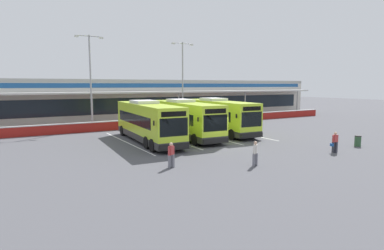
{
  "coord_description": "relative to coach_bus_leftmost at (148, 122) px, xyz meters",
  "views": [
    {
      "loc": [
        -15.69,
        -21.88,
        5.21
      ],
      "look_at": [
        -1.11,
        3.0,
        1.6
      ],
      "focal_mm": 29.91,
      "sensor_mm": 36.0,
      "label": 1
    }
  ],
  "objects": [
    {
      "name": "bay_stripe_centre",
      "position": [
        10.73,
        0.59,
        -1.78
      ],
      "size": [
        0.14,
        13.0,
        0.01
      ],
      "primitive_type": "cube",
      "color": "silver",
      "rests_on": "ground"
    },
    {
      "name": "bay_stripe_mid_west",
      "position": [
        6.53,
        0.59,
        -1.78
      ],
      "size": [
        0.14,
        13.0,
        0.01
      ],
      "primitive_type": "cube",
      "color": "silver",
      "rests_on": "ground"
    },
    {
      "name": "coach_bus_centre",
      "position": [
        8.76,
        1.31,
        0.0
      ],
      "size": [
        3.53,
        12.28,
        3.78
      ],
      "color": "#B7DB2D",
      "rests_on": "ground"
    },
    {
      "name": "lamp_post_west",
      "position": [
        -2.36,
        11.58,
        4.5
      ],
      "size": [
        3.24,
        0.28,
        11.0
      ],
      "color": "#9E9EA3",
      "rests_on": "ground"
    },
    {
      "name": "pedestrian_in_dark_coat",
      "position": [
        2.52,
        -11.86,
        -0.91
      ],
      "size": [
        0.47,
        0.42,
        1.62
      ],
      "color": "slate",
      "rests_on": "ground"
    },
    {
      "name": "pedestrian_with_handbag",
      "position": [
        10.59,
        -11.86,
        -0.93
      ],
      "size": [
        0.63,
        0.38,
        1.62
      ],
      "color": "#33333D",
      "rests_on": "ground"
    },
    {
      "name": "bay_stripe_far_west",
      "position": [
        -1.87,
        0.59,
        -1.78
      ],
      "size": [
        0.14,
        13.0,
        0.01
      ],
      "primitive_type": "cube",
      "color": "silver",
      "rests_on": "ground"
    },
    {
      "name": "ground_plane",
      "position": [
        4.43,
        -5.41,
        -1.79
      ],
      "size": [
        200.0,
        200.0,
        0.0
      ],
      "primitive_type": "plane",
      "color": "#4C4C51"
    },
    {
      "name": "pedestrian_child",
      "position": [
        -2.38,
        -9.52,
        -0.91
      ],
      "size": [
        0.53,
        0.34,
        1.62
      ],
      "color": "slate",
      "rests_on": "ground"
    },
    {
      "name": "lamp_post_centre",
      "position": [
        10.12,
        11.77,
        4.5
      ],
      "size": [
        3.24,
        0.28,
        11.0
      ],
      "color": "#9E9EA3",
      "rests_on": "ground"
    },
    {
      "name": "coach_bus_leftmost",
      "position": [
        0.0,
        0.0,
        0.0
      ],
      "size": [
        3.53,
        12.28,
        3.78
      ],
      "color": "#B7DB2D",
      "rests_on": "ground"
    },
    {
      "name": "coach_bus_left_centre",
      "position": [
        4.23,
        0.63,
        0.0
      ],
      "size": [
        3.53,
        12.28,
        3.78
      ],
      "color": "#B7DB2D",
      "rests_on": "ground"
    },
    {
      "name": "red_barrier_wall",
      "position": [
        4.43,
        9.09,
        -1.23
      ],
      "size": [
        60.0,
        0.4,
        1.1
      ],
      "color": "maroon",
      "rests_on": "ground"
    },
    {
      "name": "bay_stripe_west",
      "position": [
        2.33,
        0.59,
        -1.78
      ],
      "size": [
        0.14,
        13.0,
        0.01
      ],
      "primitive_type": "cube",
      "color": "silver",
      "rests_on": "ground"
    },
    {
      "name": "terminal_building",
      "position": [
        4.43,
        21.5,
        1.23
      ],
      "size": [
        70.0,
        13.0,
        6.0
      ],
      "color": "beige",
      "rests_on": "ground"
    },
    {
      "name": "litter_bin",
      "position": [
        14.6,
        -11.22,
        -1.32
      ],
      "size": [
        0.54,
        0.54,
        0.93
      ],
      "color": "#2D5133",
      "rests_on": "ground"
    }
  ]
}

